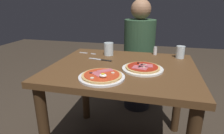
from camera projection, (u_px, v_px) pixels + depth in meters
dining_table at (122, 82)px, 1.37m from camera, size 1.00×0.83×0.72m
pizza_foreground at (102, 76)px, 1.11m from camera, size 0.27×0.27×0.05m
pizza_across_left at (143, 68)px, 1.25m from camera, size 0.27×0.27×0.03m
water_glass_near at (109, 50)px, 1.59m from camera, size 0.08×0.08×0.11m
water_glass_far at (180, 53)px, 1.50m from camera, size 0.07×0.07×0.10m
fork at (86, 53)px, 1.65m from camera, size 0.16×0.04×0.00m
knife at (102, 60)px, 1.46m from camera, size 0.20×0.06×0.01m
salt_shaker at (155, 51)px, 1.60m from camera, size 0.03×0.03×0.07m
diner_person at (139, 60)px, 2.03m from camera, size 0.32×0.32×1.18m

